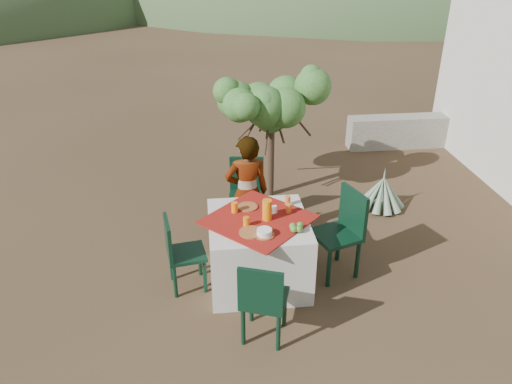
# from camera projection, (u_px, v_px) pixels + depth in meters

# --- Properties ---
(ground) EXTENTS (160.00, 160.00, 0.00)m
(ground) POSITION_uv_depth(u_px,v_px,m) (229.00, 273.00, 5.54)
(ground) COLOR #382719
(ground) RESTS_ON ground
(table) EXTENTS (1.30, 1.30, 0.76)m
(table) POSITION_uv_depth(u_px,v_px,m) (258.00, 250.00, 5.27)
(table) COLOR white
(table) RESTS_ON ground
(chair_far) EXTENTS (0.48, 0.48, 0.91)m
(chair_far) POSITION_uv_depth(u_px,v_px,m) (246.00, 191.00, 6.21)
(chair_far) COLOR black
(chair_far) RESTS_ON ground
(chair_near) EXTENTS (0.51, 0.51, 0.86)m
(chair_near) POSITION_uv_depth(u_px,v_px,m) (263.00, 299.00, 4.41)
(chair_near) COLOR black
(chair_near) RESTS_ON ground
(chair_left) EXTENTS (0.44, 0.44, 0.83)m
(chair_left) POSITION_uv_depth(u_px,v_px,m) (179.00, 251.00, 5.12)
(chair_left) COLOR black
(chair_left) RESTS_ON ground
(chair_right) EXTENTS (0.57, 0.57, 0.98)m
(chair_right) POSITION_uv_depth(u_px,v_px,m) (342.00, 229.00, 5.34)
(chair_right) COLOR black
(chair_right) RESTS_ON ground
(person) EXTENTS (0.54, 0.38, 1.40)m
(person) POSITION_uv_depth(u_px,v_px,m) (247.00, 193.00, 5.74)
(person) COLOR #8C6651
(person) RESTS_ON ground
(shrub_tree) EXTENTS (1.37, 1.34, 1.61)m
(shrub_tree) POSITION_uv_depth(u_px,v_px,m) (274.00, 109.00, 6.68)
(shrub_tree) COLOR #412D20
(shrub_tree) RESTS_ON ground
(agave) EXTENTS (0.62, 0.63, 0.66)m
(agave) POSITION_uv_depth(u_px,v_px,m) (382.00, 193.00, 6.77)
(agave) COLOR gray
(agave) RESTS_ON ground
(stone_wall) EXTENTS (2.60, 0.35, 0.55)m
(stone_wall) POSITION_uv_depth(u_px,v_px,m) (421.00, 131.00, 8.76)
(stone_wall) COLOR gray
(stone_wall) RESTS_ON ground
(plate_far) EXTENTS (0.22, 0.22, 0.01)m
(plate_far) POSITION_uv_depth(u_px,v_px,m) (248.00, 207.00, 5.31)
(plate_far) COLOR brown
(plate_far) RESTS_ON table
(plate_near) EXTENTS (0.24, 0.24, 0.01)m
(plate_near) POSITION_uv_depth(u_px,v_px,m) (251.00, 232.00, 4.86)
(plate_near) COLOR brown
(plate_near) RESTS_ON table
(glass_far) EXTENTS (0.07, 0.07, 0.11)m
(glass_far) POSITION_uv_depth(u_px,v_px,m) (235.00, 207.00, 5.20)
(glass_far) COLOR orange
(glass_far) RESTS_ON table
(glass_near) EXTENTS (0.06, 0.06, 0.10)m
(glass_near) POSITION_uv_depth(u_px,v_px,m) (246.00, 222.00, 4.95)
(glass_near) COLOR orange
(glass_near) RESTS_ON table
(juice_pitcher) EXTENTS (0.10, 0.10, 0.22)m
(juice_pitcher) POSITION_uv_depth(u_px,v_px,m) (267.00, 210.00, 5.04)
(juice_pitcher) COLOR orange
(juice_pitcher) RESTS_ON table
(bowl_plate) EXTENTS (0.20, 0.20, 0.01)m
(bowl_plate) POSITION_uv_depth(u_px,v_px,m) (264.00, 235.00, 4.81)
(bowl_plate) COLOR brown
(bowl_plate) RESTS_ON table
(white_bowl) EXTENTS (0.15, 0.15, 0.06)m
(white_bowl) POSITION_uv_depth(u_px,v_px,m) (264.00, 232.00, 4.80)
(white_bowl) COLOR white
(white_bowl) RESTS_ON bowl_plate
(jar_left) EXTENTS (0.06, 0.06, 0.10)m
(jar_left) POSITION_uv_depth(u_px,v_px,m) (289.00, 208.00, 5.20)
(jar_left) COLOR orange
(jar_left) RESTS_ON table
(jar_right) EXTENTS (0.06, 0.06, 0.10)m
(jar_right) POSITION_uv_depth(u_px,v_px,m) (288.00, 200.00, 5.35)
(jar_right) COLOR orange
(jar_right) RESTS_ON table
(napkin_holder) EXTENTS (0.07, 0.05, 0.08)m
(napkin_holder) POSITION_uv_depth(u_px,v_px,m) (274.00, 210.00, 5.19)
(napkin_holder) COLOR white
(napkin_holder) RESTS_ON table
(fruit_cluster) EXTENTS (0.15, 0.13, 0.07)m
(fruit_cluster) POSITION_uv_depth(u_px,v_px,m) (296.00, 227.00, 4.88)
(fruit_cluster) COLOR #537F2E
(fruit_cluster) RESTS_ON table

